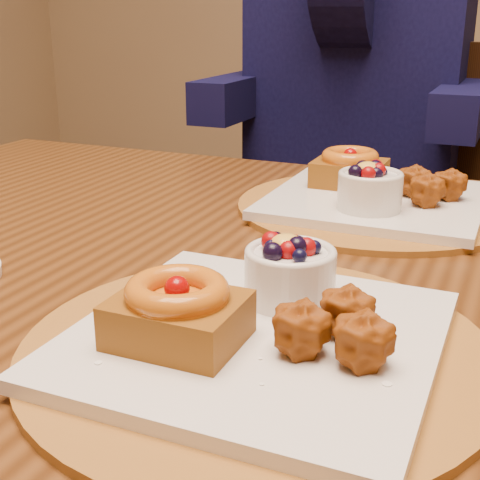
# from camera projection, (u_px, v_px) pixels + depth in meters

# --- Properties ---
(dining_table) EXTENTS (1.60, 0.90, 0.76)m
(dining_table) POSITION_uv_depth(u_px,v_px,m) (329.00, 326.00, 0.75)
(dining_table) COLOR #3C1F0B
(dining_table) RESTS_ON ground
(place_setting_near) EXTENTS (0.38, 0.38, 0.08)m
(place_setting_near) POSITION_uv_depth(u_px,v_px,m) (256.00, 327.00, 0.54)
(place_setting_near) COLOR brown
(place_setting_near) RESTS_ON dining_table
(place_setting_far) EXTENTS (0.38, 0.38, 0.08)m
(place_setting_far) POSITION_uv_depth(u_px,v_px,m) (375.00, 195.00, 0.91)
(place_setting_far) COLOR brown
(place_setting_far) RESTS_ON dining_table
(chair_far) EXTENTS (0.52, 0.52, 0.95)m
(chair_far) POSITION_uv_depth(u_px,v_px,m) (404.00, 245.00, 1.46)
(chair_far) COLOR black
(chair_far) RESTS_ON ground
(diner) EXTENTS (0.56, 0.53, 0.91)m
(diner) POSITION_uv_depth(u_px,v_px,m) (360.00, 31.00, 1.43)
(diner) COLOR black
(diner) RESTS_ON ground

